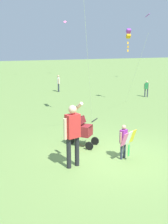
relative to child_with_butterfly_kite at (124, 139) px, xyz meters
The scene contains 7 objects.
ground_plane 0.73m from the child_with_butterfly_kite, 128.62° to the left, with size 120.00×120.00×0.00m, color #75994C.
child_with_butterfly_kite is the anchor object (origin of this frame).
person_adult_flyer 1.67m from the child_with_butterfly_kite, behind, with size 0.58×0.60×1.86m.
stroller 1.70m from the child_with_butterfly_kite, 114.19° to the left, with size 0.94×1.01×1.03m.
kite_green_novelty 9.42m from the child_with_butterfly_kite, 55.05° to the left, with size 1.65×3.86×4.34m.
person_sitting_far 12.78m from the child_with_butterfly_kite, 78.36° to the left, with size 0.22×0.39×1.25m.
person_kid_running 10.68m from the child_with_butterfly_kite, 47.95° to the left, with size 0.27×0.28×1.10m.
Camera 1 is at (-4.12, -6.54, 3.29)m, focal length 42.80 mm.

